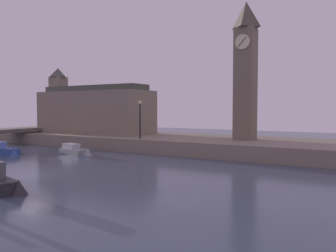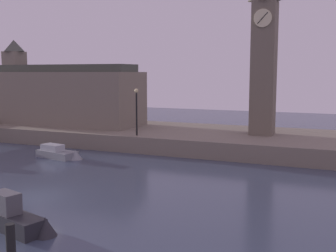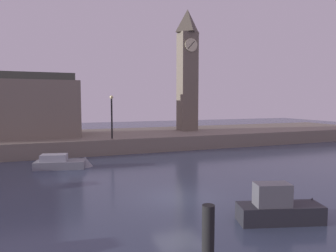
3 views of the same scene
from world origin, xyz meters
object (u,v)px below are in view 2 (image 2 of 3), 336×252
at_px(streetlamp, 137,107).
at_px(boat_cruiser_grey, 61,153).
at_px(parliament_hall, 64,95).
at_px(boat_barge_dark, 18,219).
at_px(clock_tower, 264,50).
at_px(mooring_post_right, 11,246).

xyz_separation_m(streetlamp, boat_cruiser_grey, (-4.50, -5.20, -3.72)).
relative_size(parliament_hall, boat_barge_dark, 3.87).
xyz_separation_m(parliament_hall, streetlamp, (11.48, -4.75, -0.59)).
bearing_deg(parliament_hall, boat_barge_dark, -57.57).
xyz_separation_m(parliament_hall, boat_cruiser_grey, (6.98, -9.95, -4.31)).
height_order(parliament_hall, boat_barge_dark, parliament_hall).
bearing_deg(parliament_hall, streetlamp, -22.46).
height_order(parliament_hall, boat_cruiser_grey, parliament_hall).
xyz_separation_m(clock_tower, boat_barge_dark, (-6.44, -24.70, -8.63)).
bearing_deg(clock_tower, boat_cruiser_grey, -145.25).
height_order(streetlamp, mooring_post_right, streetlamp).
distance_m(mooring_post_right, boat_cruiser_grey, 20.51).
bearing_deg(streetlamp, clock_tower, 26.28).
distance_m(parliament_hall, boat_cruiser_grey, 12.90).
height_order(clock_tower, streetlamp, clock_tower).
relative_size(parliament_hall, streetlamp, 3.93).
height_order(clock_tower, parliament_hall, clock_tower).
bearing_deg(clock_tower, parliament_hall, -178.98).
distance_m(clock_tower, streetlamp, 12.67).
relative_size(clock_tower, mooring_post_right, 8.72).
bearing_deg(parliament_hall, mooring_post_right, -56.77).
xyz_separation_m(clock_tower, boat_cruiser_grey, (-14.90, -10.34, -8.80)).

